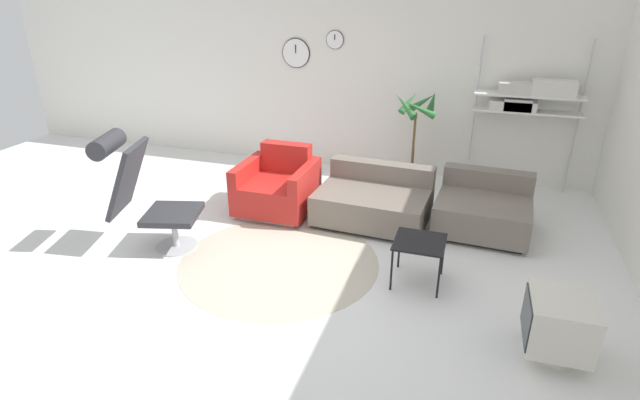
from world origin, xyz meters
The scene contains 11 objects.
ground_plane centered at (0.00, 0.00, 0.00)m, with size 12.00×12.00×0.00m, color white.
wall_back centered at (0.00, 2.85, 1.40)m, with size 12.00×0.09×2.80m.
round_rug centered at (-0.22, -0.13, 0.00)m, with size 1.99×1.99×0.01m.
lounge_chair centered at (-1.66, -0.27, 0.71)m, with size 1.02×0.75×1.22m.
armchair_red centered at (-0.69, 1.01, 0.29)m, with size 0.86×0.86×0.77m.
couch_low centered at (0.47, 1.10, 0.23)m, with size 1.30×1.00×0.61m.
couch_second centered at (1.69, 1.23, 0.23)m, with size 1.05×0.99×0.61m.
side_table centered at (1.14, -0.07, 0.39)m, with size 0.46×0.46×0.43m.
crt_television centered at (2.25, -0.77, 0.27)m, with size 0.47×0.51×0.49m.
potted_plant centered at (0.75, 2.32, 0.64)m, with size 0.60×0.59×1.37m.
shelf_unit centered at (2.08, 2.59, 1.25)m, with size 1.31×0.28×1.96m.
Camera 1 is at (1.50, -4.13, 2.57)m, focal length 28.00 mm.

